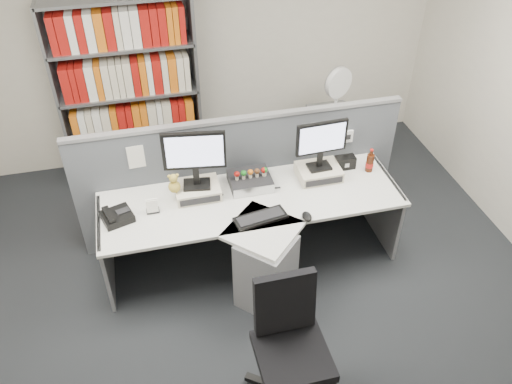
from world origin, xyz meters
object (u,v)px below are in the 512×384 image
object	(u,v)px
desk	(258,238)
monitor_right	(321,141)
monitor_left	(194,155)
cola_bottle	(370,163)
keyboard	(260,218)
shelving_unit	(130,95)
filing_cabinet	(332,143)
desk_calendar	(152,207)
speaker	(345,162)
desk_fan	(338,86)
mouse	(307,217)
office_chair	(289,342)
desk_phone	(116,216)
desktop_pc	(250,181)

from	to	relation	value
desk	monitor_right	xyz separation A→B (m)	(0.66, 0.38, 0.64)
monitor_left	cola_bottle	size ratio (longest dim) A/B	2.26
keyboard	cola_bottle	size ratio (longest dim) A/B	1.96
shelving_unit	filing_cabinet	size ratio (longest dim) A/B	2.86
desk_calendar	speaker	size ratio (longest dim) A/B	0.71
filing_cabinet	desk_fan	size ratio (longest dim) A/B	1.26
mouse	office_chair	bearing A→B (deg)	-113.78
desk_calendar	desk_fan	distance (m)	2.36
mouse	desk_phone	distance (m)	1.55
mouse	shelving_unit	distance (m)	2.38
monitor_left	monitor_right	world-z (taller)	monitor_left
desk	monitor_right	bearing A→B (deg)	30.11
keyboard	cola_bottle	distance (m)	1.20
monitor_right	keyboard	world-z (taller)	monitor_right
keyboard	desk_phone	world-z (taller)	desk_phone
keyboard	office_chair	distance (m)	1.10
speaker	cola_bottle	bearing A→B (deg)	-26.15
keyboard	desk_phone	bearing A→B (deg)	166.63
keyboard	filing_cabinet	world-z (taller)	keyboard
desk_phone	cola_bottle	distance (m)	2.27
desktop_pc	desk_calendar	world-z (taller)	desk_calendar
desktop_pc	mouse	distance (m)	0.65
desk_fan	desktop_pc	bearing A→B (deg)	-139.60
desktop_pc	desk_phone	size ratio (longest dim) A/B	1.26
speaker	desk_fan	distance (m)	1.01
desk_phone	shelving_unit	bearing A→B (deg)	81.98
filing_cabinet	desk_fan	distance (m)	0.70
mouse	desktop_pc	bearing A→B (deg)	122.55
monitor_right	desktop_pc	distance (m)	0.71
speaker	office_chair	bearing A→B (deg)	-122.13
speaker	cola_bottle	size ratio (longest dim) A/B	0.77
monitor_right	speaker	size ratio (longest dim) A/B	2.59
shelving_unit	office_chair	world-z (taller)	shelving_unit
monitor_right	keyboard	size ratio (longest dim) A/B	1.02
desktop_pc	shelving_unit	bearing A→B (deg)	122.85
mouse	desk_phone	size ratio (longest dim) A/B	0.42
keyboard	filing_cabinet	bearing A→B (deg)	50.73
desktop_pc	filing_cabinet	bearing A→B (deg)	40.41
desk	mouse	bearing A→B (deg)	-20.36
desk_calendar	desk_fan	xyz separation A→B (m)	(2.04, 1.15, 0.27)
office_chair	keyboard	bearing A→B (deg)	86.44
monitor_left	monitor_right	bearing A→B (deg)	-0.01
cola_bottle	monitor_left	bearing A→B (deg)	179.07
cola_bottle	desk_fan	distance (m)	1.07
filing_cabinet	mouse	bearing A→B (deg)	-118.00
desk_fan	cola_bottle	bearing A→B (deg)	-93.33
desk_phone	shelving_unit	distance (m)	1.66
keyboard	monitor_right	bearing A→B (deg)	33.97
monitor_left	mouse	size ratio (longest dim) A/B	4.32
monitor_left	desk_fan	xyz separation A→B (m)	(1.64, 1.02, -0.09)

